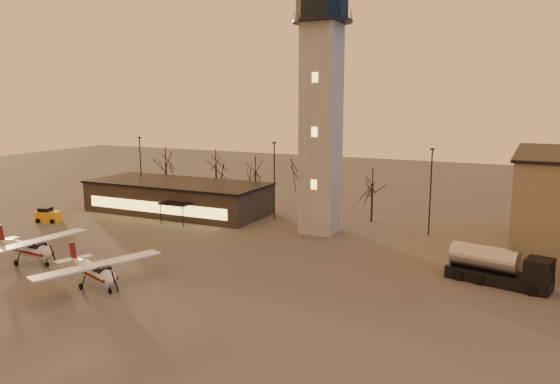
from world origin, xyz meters
name	(u,v)px	position (x,y,z in m)	size (l,w,h in m)	color
ground	(163,325)	(0.00, 0.00, 0.00)	(220.00, 220.00, 0.00)	#45433F
control_tower	(321,93)	(0.00, 30.00, 16.33)	(6.80, 6.80, 32.60)	gray
terminal	(178,197)	(-21.99, 31.98, 2.16)	(25.40, 12.20, 4.30)	black
light_poles	(327,186)	(0.50, 31.00, 5.41)	(58.50, 12.25, 10.14)	black
tree_row	(255,167)	(-13.70, 39.16, 5.94)	(37.20, 9.20, 8.80)	black
cessna_front	(97,275)	(-9.88, 3.98, 1.06)	(9.00, 10.98, 3.09)	silver
cessna_rear	(31,252)	(-20.59, 6.36, 1.11)	(9.33, 11.77, 3.24)	beige
fuel_truck	(498,270)	(20.51, 19.52, 1.25)	(8.84, 4.28, 3.16)	black
service_cart	(48,216)	(-33.44, 19.77, 0.71)	(3.28, 2.53, 1.87)	orange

